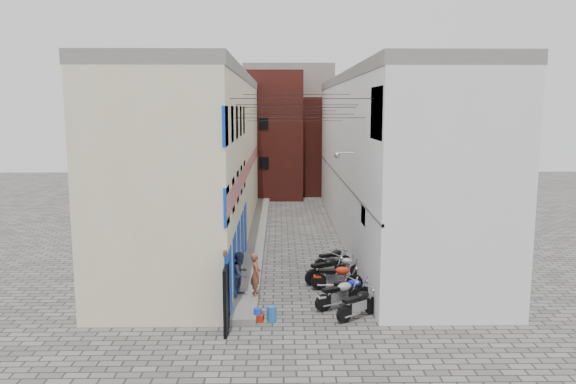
{
  "coord_description": "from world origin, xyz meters",
  "views": [
    {
      "loc": [
        -0.79,
        -17.71,
        7.2
      ],
      "look_at": [
        -0.38,
        10.06,
        3.0
      ],
      "focal_mm": 35.0,
      "sensor_mm": 36.0,
      "label": 1
    }
  ],
  "objects_px": {
    "motorcycle_a": "(358,303)",
    "motorcycle_c": "(349,288)",
    "motorcycle_d": "(337,276)",
    "water_jug_far": "(272,314)",
    "person_b": "(240,273)",
    "water_jug_near": "(258,315)",
    "person_a": "(256,274)",
    "motorcycle_e": "(326,268)",
    "motorcycle_g": "(333,258)",
    "motorcycle_f": "(342,265)",
    "red_crate": "(258,318)",
    "motorcycle_b": "(339,293)"
  },
  "relations": [
    {
      "from": "motorcycle_e",
      "to": "person_a",
      "type": "height_order",
      "value": "person_a"
    },
    {
      "from": "motorcycle_c",
      "to": "motorcycle_e",
      "type": "height_order",
      "value": "motorcycle_e"
    },
    {
      "from": "water_jug_near",
      "to": "water_jug_far",
      "type": "height_order",
      "value": "water_jug_far"
    },
    {
      "from": "motorcycle_d",
      "to": "water_jug_near",
      "type": "distance_m",
      "value": 4.43
    },
    {
      "from": "motorcycle_a",
      "to": "motorcycle_f",
      "type": "height_order",
      "value": "motorcycle_a"
    },
    {
      "from": "motorcycle_b",
      "to": "red_crate",
      "type": "bearing_deg",
      "value": -93.9
    },
    {
      "from": "person_a",
      "to": "red_crate",
      "type": "relative_size",
      "value": 4.15
    },
    {
      "from": "motorcycle_g",
      "to": "person_a",
      "type": "height_order",
      "value": "person_a"
    },
    {
      "from": "motorcycle_g",
      "to": "water_jug_far",
      "type": "height_order",
      "value": "motorcycle_g"
    },
    {
      "from": "motorcycle_d",
      "to": "motorcycle_f",
      "type": "distance_m",
      "value": 1.83
    },
    {
      "from": "motorcycle_a",
      "to": "water_jug_far",
      "type": "relative_size",
      "value": 3.73
    },
    {
      "from": "motorcycle_g",
      "to": "water_jug_near",
      "type": "relative_size",
      "value": 4.23
    },
    {
      "from": "motorcycle_c",
      "to": "motorcycle_a",
      "type": "bearing_deg",
      "value": 2.09
    },
    {
      "from": "water_jug_far",
      "to": "red_crate",
      "type": "xyz_separation_m",
      "value": [
        -0.47,
        0.0,
        -0.14
      ]
    },
    {
      "from": "motorcycle_d",
      "to": "person_b",
      "type": "xyz_separation_m",
      "value": [
        -3.74,
        -1.23,
        0.48
      ]
    },
    {
      "from": "person_a",
      "to": "person_b",
      "type": "relative_size",
      "value": 0.98
    },
    {
      "from": "water_jug_near",
      "to": "motorcycle_f",
      "type": "bearing_deg",
      "value": 55.62
    },
    {
      "from": "motorcycle_c",
      "to": "water_jug_near",
      "type": "height_order",
      "value": "motorcycle_c"
    },
    {
      "from": "motorcycle_e",
      "to": "motorcycle_g",
      "type": "height_order",
      "value": "motorcycle_e"
    },
    {
      "from": "motorcycle_b",
      "to": "motorcycle_g",
      "type": "height_order",
      "value": "motorcycle_b"
    },
    {
      "from": "motorcycle_d",
      "to": "person_a",
      "type": "bearing_deg",
      "value": -66.2
    },
    {
      "from": "person_b",
      "to": "water_jug_far",
      "type": "height_order",
      "value": "person_b"
    },
    {
      "from": "motorcycle_g",
      "to": "motorcycle_d",
      "type": "bearing_deg",
      "value": -30.11
    },
    {
      "from": "motorcycle_g",
      "to": "red_crate",
      "type": "bearing_deg",
      "value": -55.69
    },
    {
      "from": "motorcycle_a",
      "to": "motorcycle_d",
      "type": "height_order",
      "value": "motorcycle_d"
    },
    {
      "from": "motorcycle_g",
      "to": "motorcycle_a",
      "type": "bearing_deg",
      "value": -24.87
    },
    {
      "from": "motorcycle_c",
      "to": "motorcycle_e",
      "type": "distance_m",
      "value": 2.37
    },
    {
      "from": "motorcycle_d",
      "to": "red_crate",
      "type": "xyz_separation_m",
      "value": [
        -3.01,
        -3.23,
        -0.47
      ]
    },
    {
      "from": "motorcycle_f",
      "to": "motorcycle_g",
      "type": "bearing_deg",
      "value": -155.76
    },
    {
      "from": "motorcycle_f",
      "to": "water_jug_near",
      "type": "relative_size",
      "value": 3.91
    },
    {
      "from": "motorcycle_e",
      "to": "motorcycle_f",
      "type": "xyz_separation_m",
      "value": [
        0.75,
        0.75,
        -0.09
      ]
    },
    {
      "from": "motorcycle_f",
      "to": "person_a",
      "type": "distance_m",
      "value": 4.71
    },
    {
      "from": "water_jug_near",
      "to": "person_b",
      "type": "bearing_deg",
      "value": 109.92
    },
    {
      "from": "person_a",
      "to": "person_b",
      "type": "distance_m",
      "value": 0.58
    },
    {
      "from": "motorcycle_a",
      "to": "motorcycle_g",
      "type": "distance_m",
      "value": 5.78
    },
    {
      "from": "person_a",
      "to": "water_jug_far",
      "type": "distance_m",
      "value": 2.24
    },
    {
      "from": "motorcycle_f",
      "to": "motorcycle_g",
      "type": "relative_size",
      "value": 0.92
    },
    {
      "from": "motorcycle_c",
      "to": "motorcycle_f",
      "type": "bearing_deg",
      "value": 177.67
    },
    {
      "from": "water_jug_near",
      "to": "motorcycle_g",
      "type": "bearing_deg",
      "value": 62.65
    },
    {
      "from": "motorcycle_f",
      "to": "person_a",
      "type": "height_order",
      "value": "person_a"
    },
    {
      "from": "motorcycle_d",
      "to": "water_jug_far",
      "type": "distance_m",
      "value": 4.13
    },
    {
      "from": "person_b",
      "to": "water_jug_near",
      "type": "relative_size",
      "value": 3.65
    },
    {
      "from": "person_b",
      "to": "motorcycle_d",
      "type": "bearing_deg",
      "value": -42.72
    },
    {
      "from": "motorcycle_d",
      "to": "motorcycle_f",
      "type": "bearing_deg",
      "value": 169.35
    },
    {
      "from": "person_a",
      "to": "motorcycle_d",
      "type": "bearing_deg",
      "value": -78.93
    },
    {
      "from": "person_a",
      "to": "water_jug_near",
      "type": "xyz_separation_m",
      "value": [
        0.15,
        -1.99,
        -0.83
      ]
    },
    {
      "from": "motorcycle_e",
      "to": "motorcycle_g",
      "type": "distance_m",
      "value": 1.78
    },
    {
      "from": "person_a",
      "to": "motorcycle_a",
      "type": "bearing_deg",
      "value": -126.46
    },
    {
      "from": "motorcycle_a",
      "to": "motorcycle_c",
      "type": "bearing_deg",
      "value": 146.1
    },
    {
      "from": "motorcycle_c",
      "to": "motorcycle_d",
      "type": "distance_m",
      "value": 1.29
    }
  ]
}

